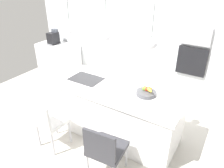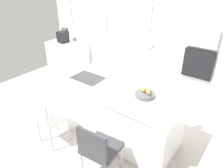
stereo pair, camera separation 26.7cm
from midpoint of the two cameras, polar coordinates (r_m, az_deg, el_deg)
name	(u,v)px [view 2 (the right image)]	position (r m, az deg, el deg)	size (l,w,h in m)	color
floor	(108,129)	(3.95, 0.79, -12.03)	(6.60, 6.60, 0.00)	#BCB7AD
back_wall	(156,39)	(4.63, 13.38, 11.75)	(6.00, 0.10, 2.60)	white
kitchen_island	(107,108)	(3.67, 0.84, -6.55)	(2.52, 0.87, 0.91)	white
sink_basin	(88,78)	(3.68, -4.50, 1.56)	(0.56, 0.40, 0.02)	#2D2D30
faucet	(96,66)	(3.76, -2.44, 4.74)	(0.02, 0.17, 0.22)	silver
fruit_bowl	(145,94)	(3.17, 11.36, -2.65)	(0.30, 0.30, 0.15)	#4C4C51
side_counter	(68,58)	(5.98, -10.54, 6.90)	(1.10, 0.60, 0.85)	white
coffee_machine	(63,36)	(5.89, -11.84, 12.47)	(0.20, 0.35, 0.38)	black
microwave	(203,38)	(4.23, 25.24, 11.16)	(0.54, 0.08, 0.34)	#9E9EA3
oven	(198,64)	(4.39, 23.92, 4.96)	(0.56, 0.08, 0.56)	black
chair_near	(49,118)	(3.48, -14.68, -8.87)	(0.44, 0.44, 0.88)	silver
chair_middle	(99,148)	(2.90, -0.87, -17.04)	(0.51, 0.50, 0.87)	#333338
pendant_light_left	(73,29)	(3.57, -8.37, 14.55)	(0.16, 0.16, 0.76)	silver
pendant_light_center	(107,36)	(3.13, 1.01, 12.89)	(0.16, 0.16, 0.76)	silver
pendant_light_right	(149,45)	(2.79, 12.83, 10.30)	(0.16, 0.16, 0.76)	silver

